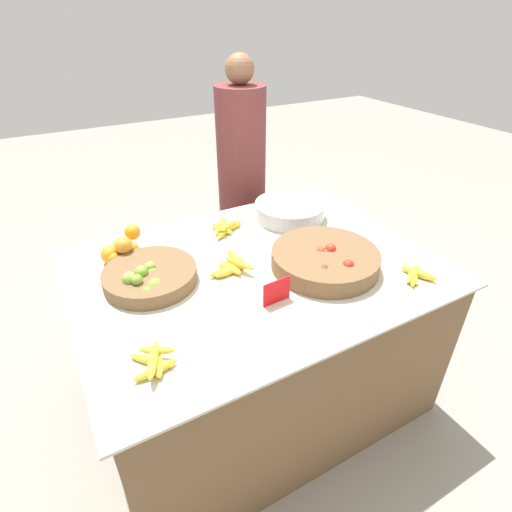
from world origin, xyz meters
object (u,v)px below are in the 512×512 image
at_px(tomato_basket, 325,259).
at_px(metal_bowl, 290,210).
at_px(vendor_person, 242,194).
at_px(lime_bowl, 150,276).
at_px(price_sign, 277,292).

distance_m(tomato_basket, metal_bowl, 0.48).
bearing_deg(tomato_basket, vendor_person, 82.73).
distance_m(lime_bowl, vendor_person, 1.14).
distance_m(tomato_basket, price_sign, 0.32).
height_order(lime_bowl, vendor_person, vendor_person).
relative_size(metal_bowl, price_sign, 3.11).
xyz_separation_m(tomato_basket, vendor_person, (0.13, 1.03, -0.12)).
xyz_separation_m(tomato_basket, price_sign, (-0.30, -0.10, 0.01)).
height_order(tomato_basket, price_sign, tomato_basket).
height_order(price_sign, vendor_person, vendor_person).
distance_m(metal_bowl, vendor_person, 0.58).
xyz_separation_m(metal_bowl, price_sign, (-0.43, -0.57, 0.01)).
bearing_deg(vendor_person, price_sign, -111.01).
bearing_deg(lime_bowl, vendor_person, 43.92).
bearing_deg(vendor_person, lime_bowl, -136.08).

